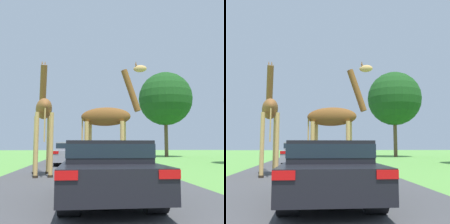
# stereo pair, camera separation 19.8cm
# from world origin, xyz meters

# --- Properties ---
(road) EXTENTS (6.57, 120.00, 0.00)m
(road) POSITION_xyz_m (0.00, 30.00, 0.00)
(road) COLOR #424244
(road) RESTS_ON ground
(giraffe_near_road) EXTENTS (2.83, 1.19, 4.73)m
(giraffe_near_road) POSITION_xyz_m (0.95, 9.93, 2.30)
(giraffe_near_road) COLOR tan
(giraffe_near_road) RESTS_ON ground
(giraffe_companion) EXTENTS (1.02, 2.91, 5.14)m
(giraffe_companion) POSITION_xyz_m (-1.76, 10.07, 2.63)
(giraffe_companion) COLOR tan
(giraffe_companion) RESTS_ON ground
(car_lead_maroon) EXTENTS (1.88, 4.06, 1.29)m
(car_lead_maroon) POSITION_xyz_m (0.39, 4.47, 0.70)
(car_lead_maroon) COLOR black
(car_lead_maroon) RESTS_ON ground
(car_queue_right) EXTENTS (1.93, 4.56, 1.39)m
(car_queue_right) POSITION_xyz_m (-0.58, 21.80, 0.74)
(car_queue_right) COLOR silver
(car_queue_right) RESTS_ON ground
(car_queue_left) EXTENTS (1.84, 4.02, 1.42)m
(car_queue_left) POSITION_xyz_m (-0.86, 16.45, 0.75)
(car_queue_left) COLOR gray
(car_queue_left) RESTS_ON ground
(tree_centre_back) EXTENTS (5.96, 5.96, 9.42)m
(tree_centre_back) POSITION_xyz_m (9.12, 28.46, 6.43)
(tree_centre_back) COLOR brown
(tree_centre_back) RESTS_ON ground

